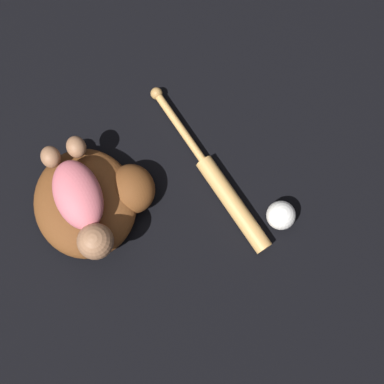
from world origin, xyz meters
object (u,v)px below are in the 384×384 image
(baby_figure, at_px, (81,202))
(baseball, at_px, (281,215))
(baseball_glove, at_px, (93,200))
(baseball_bat, at_px, (222,188))

(baby_figure, bearing_deg, baseball, 65.03)
(baseball_glove, distance_m, baseball, 0.50)
(baseball_glove, height_order, baseball, baseball_glove)
(baseball_glove, xyz_separation_m, baseball_bat, (0.10, 0.33, -0.03))
(baseball_bat, height_order, baseball, baseball)
(baseball_bat, bearing_deg, baseball, 39.35)
(baseball_glove, bearing_deg, baseball_bat, 73.46)
(baseball_glove, distance_m, baby_figure, 0.10)
(baseball_glove, relative_size, baby_figure, 1.06)
(baseball, bearing_deg, baseball_glove, -117.81)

